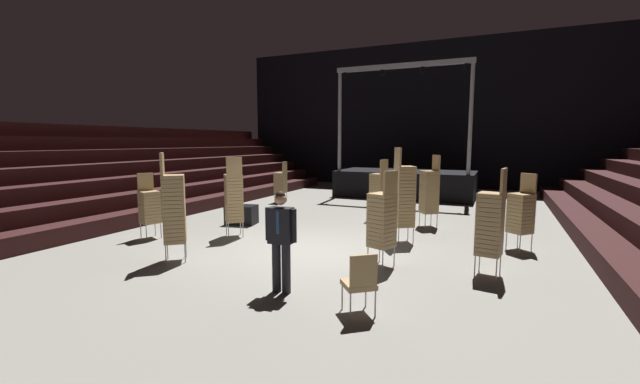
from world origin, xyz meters
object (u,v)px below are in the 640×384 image
Objects in this scene: chair_stack_rear_right at (382,219)px; chair_stack_aisle_left at (429,191)px; chair_stack_mid_left at (379,190)px; chair_stack_mid_right at (174,208)px; man_with_tie at (281,236)px; chair_stack_aisle_right at (281,182)px; chair_stack_rear_centre at (149,206)px; chair_stack_rear_left at (490,222)px; chair_stack_mid_centre at (234,197)px; equipment_road_case at (242,215)px; loose_chair_near_man at (360,280)px; stage_riser at (405,182)px; chair_stack_front_left at (404,195)px; chair_stack_front_right at (521,212)px.

chair_stack_rear_right is 0.92× the size of chair_stack_aisle_left.
chair_stack_mid_right reaches higher than chair_stack_mid_left.
chair_stack_aisle_right is at bearing -63.92° from man_with_tie.
chair_stack_rear_left is at bearing 114.53° from chair_stack_rear_centre.
man_with_tie is 0.81× the size of chair_stack_mid_centre.
man_with_tie is 1.01× the size of chair_stack_rear_centre.
equipment_road_case is at bearing 141.69° from chair_stack_mid_left.
chair_stack_rear_left is 3.18m from loose_chair_near_man.
stage_riser is at bearing 60.45° from loose_chair_near_man.
stage_riser is 6.69m from chair_stack_aisle_left.
chair_stack_mid_right reaches higher than chair_stack_rear_centre.
chair_stack_rear_centre is (-4.79, -4.91, -0.13)m from chair_stack_mid_left.
chair_stack_front_left is at bearing -132.49° from chair_stack_aisle_right.
chair_stack_front_left reaches higher than chair_stack_front_right.
chair_stack_front_right is at bearing 128.67° from chair_stack_rear_centre.
chair_stack_rear_left is 0.96× the size of chair_stack_aisle_left.
chair_stack_mid_left reaches higher than chair_stack_front_right.
chair_stack_front_left is at bearing -78.08° from stage_riser.
chair_stack_mid_centre is 6.13m from chair_stack_aisle_right.
equipment_road_case is (-3.24, -8.38, -0.39)m from stage_riser.
chair_stack_rear_left is at bearing 15.11° from chair_stack_front_left.
chair_stack_aisle_right is (-4.78, 1.99, -0.13)m from chair_stack_mid_left.
chair_stack_mid_right is (-6.72, -4.01, 0.25)m from chair_stack_front_right.
chair_stack_front_left is 1.40× the size of chair_stack_rear_centre.
chair_stack_aisle_right is at bearing 16.77° from chair_stack_front_right.
chair_stack_rear_centre is 1.81× the size of loose_chair_near_man.
chair_stack_aisle_left is 1.25× the size of chair_stack_aisle_right.
chair_stack_rear_right is at bearing -143.32° from chair_stack_aisle_right.
chair_stack_aisle_left reaches higher than chair_stack_mid_left.
chair_stack_mid_left reaches higher than chair_stack_rear_centre.
man_with_tie is 2.38m from chair_stack_rear_right.
chair_stack_mid_left is at bearing 116.51° from chair_stack_mid_right.
chair_stack_front_right is 1.90× the size of loose_chair_near_man.
chair_stack_mid_centre and chair_stack_aisle_left have the same top height.
stage_riser reaches higher than chair_stack_rear_centre.
chair_stack_rear_centre is 2.79m from equipment_road_case.
loose_chair_near_man is at bearing 164.57° from man_with_tie.
chair_stack_front_right is at bearing 26.33° from loose_chair_near_man.
chair_stack_front_left is 1.17× the size of chair_stack_rear_left.
chair_stack_rear_left reaches higher than man_with_tie.
chair_stack_mid_left is 4.44m from equipment_road_case.
chair_stack_mid_right is 2.49m from chair_stack_rear_centre.
loose_chair_near_man is at bearing 157.92° from chair_stack_rear_left.
chair_stack_mid_right is 2.37m from chair_stack_mid_centre.
chair_stack_aisle_left is 6.88m from chair_stack_aisle_right.
chair_stack_aisle_right is 11.25m from loose_chair_near_man.
chair_stack_front_left is at bearing 91.50° from chair_stack_mid_right.
chair_stack_mid_left is at bearing -91.46° from man_with_tie.
stage_riser is 3.11× the size of chair_stack_mid_left.
chair_stack_mid_right is 2.56× the size of equipment_road_case.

